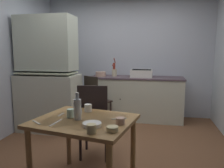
{
  "coord_description": "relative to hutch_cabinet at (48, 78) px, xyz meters",
  "views": [
    {
      "loc": [
        0.65,
        -3.08,
        1.42
      ],
      "look_at": [
        0.02,
        -0.0,
        0.95
      ],
      "focal_mm": 35.34,
      "sensor_mm": 36.0,
      "label": 1
    }
  ],
  "objects": [
    {
      "name": "mug_tall",
      "position": [
        1.57,
        -1.6,
        -0.18
      ],
      "size": [
        0.09,
        0.09,
        0.06
      ],
      "primitive_type": "cylinder",
      "color": "tan",
      "rests_on": "dining_table"
    },
    {
      "name": "serving_spoon",
      "position": [
        0.76,
        -1.72,
        -0.21
      ],
      "size": [
        0.14,
        0.11,
        0.0
      ],
      "primitive_type": "cube",
      "rotation": [
        0.0,
        0.0,
        5.69
      ],
      "color": "beige",
      "rests_on": "dining_table"
    },
    {
      "name": "chair_by_counter",
      "position": [
        0.75,
        0.44,
        -0.44
      ],
      "size": [
        0.55,
        0.55,
        0.96
      ],
      "color": "#2B211D",
      "rests_on": "ground"
    },
    {
      "name": "sauce_dish",
      "position": [
        1.03,
        -1.35,
        -0.18
      ],
      "size": [
        0.12,
        0.12,
        0.05
      ],
      "primitive_type": "cylinder",
      "color": "#9EB2C6",
      "rests_on": "dining_table"
    },
    {
      "name": "teaspoon_by_cup",
      "position": [
        0.88,
        -1.42,
        -0.21
      ],
      "size": [
        0.03,
        0.12,
        0.0
      ],
      "primitive_type": "cube",
      "rotation": [
        0.0,
        0.0,
        4.63
      ],
      "color": "beige",
      "rests_on": "dining_table"
    },
    {
      "name": "sink_basin",
      "position": [
        1.58,
        0.97,
        0.03
      ],
      "size": [
        0.44,
        0.34,
        0.15
      ],
      "color": "white",
      "rests_on": "counter_cabinet"
    },
    {
      "name": "wall_back",
      "position": [
        1.24,
        1.34,
        0.37
      ],
      "size": [
        3.69,
        0.1,
        2.64
      ],
      "primitive_type": "cube",
      "color": "silver",
      "rests_on": "ground"
    },
    {
      "name": "serving_bowl_wide",
      "position": [
        1.53,
        -1.8,
        -0.19
      ],
      "size": [
        0.1,
        0.1,
        0.04
      ],
      "primitive_type": "cylinder",
      "color": "beige",
      "rests_on": "dining_table"
    },
    {
      "name": "hutch_cabinet",
      "position": [
        0.0,
        0.0,
        0.0
      ],
      "size": [
        1.07,
        0.57,
        2.02
      ],
      "color": "beige",
      "rests_on": "ground"
    },
    {
      "name": "ground_plane",
      "position": [
        1.24,
        -0.51,
        -0.95
      ],
      "size": [
        4.59,
        4.59,
        0.0
      ],
      "primitive_type": "plane",
      "color": "brown"
    },
    {
      "name": "chair_far_side",
      "position": [
        1.1,
        -0.89,
        -0.42
      ],
      "size": [
        0.43,
        0.43,
        1.0
      ],
      "color": "#2C201F",
      "rests_on": "ground"
    },
    {
      "name": "mixing_bowl_counter",
      "position": [
        0.73,
        0.92,
        -0.0
      ],
      "size": [
        0.22,
        0.22,
        0.1
      ],
      "primitive_type": "cylinder",
      "color": "tan",
      "rests_on": "counter_cabinet"
    },
    {
      "name": "teacup_mint",
      "position": [
        1.13,
        -1.24,
        -0.17
      ],
      "size": [
        0.08,
        0.08,
        0.09
      ],
      "primitive_type": "cylinder",
      "color": "white",
      "rests_on": "dining_table"
    },
    {
      "name": "soup_bowl_small",
      "position": [
        1.32,
        -1.71,
        -0.19
      ],
      "size": [
        0.18,
        0.18,
        0.03
      ],
      "primitive_type": "cylinder",
      "color": "white",
      "rests_on": "dining_table"
    },
    {
      "name": "table_knife",
      "position": [
        0.95,
        -1.69,
        -0.21
      ],
      "size": [
        0.04,
        0.21,
        0.0
      ],
      "primitive_type": "cube",
      "rotation": [
        0.0,
        0.0,
        1.47
      ],
      "color": "silver",
      "rests_on": "dining_table"
    },
    {
      "name": "glass_bottle",
      "position": [
        1.12,
        -1.54,
        -0.1
      ],
      "size": [
        0.08,
        0.08,
        0.28
      ],
      "color": "#B7BCC1",
      "rests_on": "dining_table"
    },
    {
      "name": "dining_table",
      "position": [
        1.18,
        -1.52,
        -0.31
      ],
      "size": [
        1.09,
        0.97,
        0.74
      ],
      "color": "#9C7241",
      "rests_on": "ground"
    },
    {
      "name": "teacup_cream",
      "position": [
        1.36,
        -1.88,
        -0.17
      ],
      "size": [
        0.08,
        0.08,
        0.08
      ],
      "primitive_type": "cylinder",
      "color": "beige",
      "rests_on": "dining_table"
    },
    {
      "name": "counter_cabinet",
      "position": [
        1.48,
        0.97,
        -0.5
      ],
      "size": [
        1.92,
        0.64,
        0.9
      ],
      "color": "beige",
      "rests_on": "ground"
    },
    {
      "name": "mug_dark",
      "position": [
        1.02,
        -1.48,
        -0.16
      ],
      "size": [
        0.07,
        0.07,
        0.09
      ],
      "primitive_type": "cylinder",
      "color": "#ADD1C1",
      "rests_on": "dining_table"
    },
    {
      "name": "stoneware_crock",
      "position": [
        1.01,
        1.0,
        0.02
      ],
      "size": [
        0.1,
        0.1,
        0.15
      ],
      "primitive_type": "cylinder",
      "color": "beige",
      "rests_on": "counter_cabinet"
    },
    {
      "name": "teaspoon_near_bowl",
      "position": [
        1.53,
        -1.44,
        -0.21
      ],
      "size": [
        0.16,
        0.08,
        0.0
      ],
      "primitive_type": "cube",
      "rotation": [
        0.0,
        0.0,
        3.5
      ],
      "color": "beige",
      "rests_on": "dining_table"
    },
    {
      "name": "hand_pump",
      "position": [
        1.0,
        1.02,
        0.12
      ],
      "size": [
        0.05,
        0.27,
        0.39
      ],
      "color": "maroon",
      "rests_on": "counter_cabinet"
    }
  ]
}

